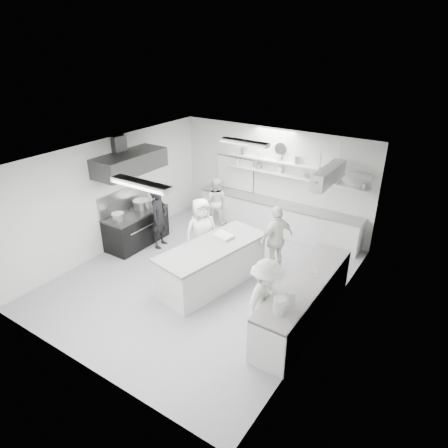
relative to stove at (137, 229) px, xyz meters
The scene contains 27 objects.
floor 2.67m from the stove, ahead, with size 6.00×7.00×0.02m, color #97989D.
ceiling 3.67m from the stove, ahead, with size 6.00×7.00×0.02m, color silver.
wall_back 4.18m from the stove, 50.01° to the left, with size 6.00×0.04×3.00m, color beige.
wall_front 4.80m from the stove, 56.31° to the right, with size 6.00×0.04×3.00m, color beige.
wall_left 1.19m from the stove, 135.00° to the right, with size 0.04×7.00×3.00m, color beige.
wall_right 5.71m from the stove, ahead, with size 0.04×7.00×3.00m, color beige.
stove is the anchor object (origin of this frame).
exhaust_hood 1.90m from the stove, 90.00° to the right, with size 0.85×2.00×0.50m, color #333334.
back_counter 4.03m from the stove, 43.99° to the left, with size 5.00×0.60×0.92m, color silver.
shelf_lower 4.63m from the stove, 41.99° to the left, with size 4.20×0.26×0.04m, color silver.
shelf_upper 4.74m from the stove, 41.99° to the left, with size 4.20×0.26×0.04m, color silver.
pass_through_window 3.49m from the stove, 67.12° to the left, with size 1.30×0.04×1.00m, color black.
wall_clock 4.60m from the stove, 47.54° to the left, with size 0.32×0.32×0.05m, color white.
right_counter 5.28m from the stove, ahead, with size 0.74×3.30×0.94m, color silver.
pot_rack 5.35m from the stove, 23.50° to the left, with size 0.30×1.60×0.40m, color #9E9E9E.
light_fixture_front 4.22m from the stove, 40.24° to the right, with size 1.30×0.25×0.10m, color silver.
light_fixture_rear 3.86m from the stove, 28.30° to the left, with size 1.30×0.25×0.10m, color silver.
prep_island 2.97m from the stove, ahead, with size 0.98×2.63×0.97m, color silver.
stove_pot 0.67m from the stove, 90.00° to the left, with size 0.44×0.44×0.30m, color #9E9E9E.
cook_stove 0.80m from the stove, 20.59° to the left, with size 0.63×0.41×1.72m, color black.
cook_back 2.57m from the stove, 65.08° to the left, with size 0.71×0.55×1.46m, color white.
cook_island_left 2.18m from the stove, ahead, with size 0.86×0.56×1.75m, color white.
cook_island_right 3.98m from the stove, 12.67° to the left, with size 1.01×0.42×1.72m, color white.
cook_right 5.03m from the stove, 16.70° to the right, with size 1.10×0.63×1.70m, color white.
bowl_island_a 2.73m from the stove, ahead, with size 0.24×0.24×0.06m, color #9E9E9E.
bowl_island_b 2.87m from the stove, ahead, with size 0.19×0.19×0.06m, color silver.
bowl_right 5.23m from the stove, ahead, with size 0.21×0.21×0.05m, color silver.
Camera 1 is at (4.95, -6.60, 5.36)m, focal length 32.13 mm.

